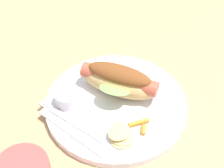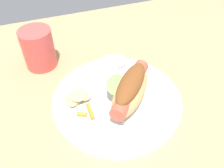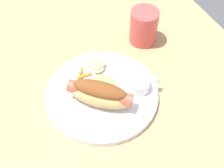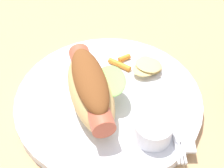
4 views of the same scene
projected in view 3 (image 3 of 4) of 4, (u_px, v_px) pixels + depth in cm
name	position (u px, v px, depth cm)	size (l,w,h in cm)	color
ground_plane	(97.00, 100.00, 75.81)	(120.00, 90.00, 1.80)	tan
plate	(103.00, 96.00, 74.65)	(27.88, 27.88, 1.60)	white
hot_dog	(99.00, 94.00, 69.88)	(14.57, 15.22, 6.49)	tan
sauce_ramekin	(140.00, 85.00, 73.80)	(4.99, 4.99, 2.92)	white
fork	(132.00, 74.00, 77.72)	(13.52, 9.75, 0.40)	silver
knife	(131.00, 68.00, 79.09)	(15.56, 1.40, 0.36)	silver
chips_pile	(97.00, 64.00, 78.84)	(7.21, 5.45, 1.86)	#D9BE75
carrot_garnish	(83.00, 74.00, 77.35)	(3.36, 3.99, 0.88)	orange
drinking_cup	(144.00, 27.00, 84.20)	(7.82, 7.82, 10.08)	#D84C47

